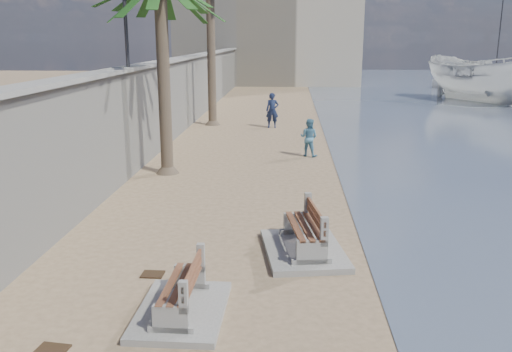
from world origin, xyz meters
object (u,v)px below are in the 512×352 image
object	(u,v)px
person_a	(272,108)
boat_cruiser	(485,76)
bench_far	(304,234)
sailboat_west	(494,81)
yacht_far	(484,87)
person_b	(309,136)
bench_near	(181,293)

from	to	relation	value
person_a	boat_cruiser	bearing A→B (deg)	38.85
bench_far	boat_cruiser	size ratio (longest dim) A/B	0.58
boat_cruiser	sailboat_west	world-z (taller)	sailboat_west
boat_cruiser	yacht_far	size ratio (longest dim) A/B	0.49
person_b	yacht_far	bearing A→B (deg)	-97.36
boat_cruiser	bench_near	bearing A→B (deg)	-144.88
person_b	sailboat_west	world-z (taller)	sailboat_west
person_b	bench_near	bearing A→B (deg)	101.41
bench_far	sailboat_west	xyz separation A→B (m)	(20.36, 45.95, -0.14)
sailboat_west	person_a	bearing A→B (deg)	-126.70
person_a	sailboat_west	world-z (taller)	sailboat_west
yacht_far	sailboat_west	world-z (taller)	sailboat_west
yacht_far	boat_cruiser	bearing A→B (deg)	126.88
boat_cruiser	yacht_far	bearing A→B (deg)	42.09
bench_near	bench_far	size ratio (longest dim) A/B	0.81
bench_far	person_b	bearing A→B (deg)	87.62
boat_cruiser	sailboat_west	distance (m)	17.96
person_b	sailboat_west	bearing A→B (deg)	-96.41
person_b	yacht_far	distance (m)	32.54
bench_near	person_a	bearing A→B (deg)	87.47
bench_near	person_b	size ratio (longest dim) A/B	1.29
person_a	boat_cruiser	size ratio (longest dim) A/B	0.45
boat_cruiser	sailboat_west	xyz separation A→B (m)	(6.74, 16.58, -1.59)
person_a	yacht_far	size ratio (longest dim) A/B	0.22
sailboat_west	person_b	bearing A→B (deg)	-119.03
person_b	boat_cruiser	xyz separation A→B (m)	(13.20, 19.35, 1.06)
sailboat_west	bench_near	bearing A→B (deg)	-114.75
bench_near	sailboat_west	bearing A→B (deg)	65.25
bench_near	person_b	world-z (taller)	person_b
bench_near	person_b	distance (m)	13.12
bench_near	yacht_far	distance (m)	45.15
bench_near	yacht_far	xyz separation A→B (m)	(18.81, 41.05, -0.04)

